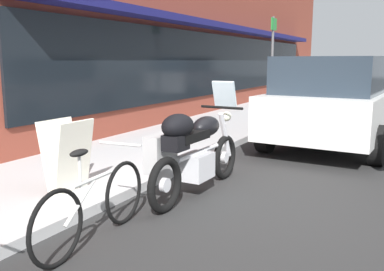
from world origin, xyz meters
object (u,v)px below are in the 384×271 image
Objects in this scene: parked_minivan at (340,98)px; parked_car_down_block at (374,80)px; parked_bicycle at (94,205)px; touring_motorcycle at (191,149)px; sandwich_board_sign at (67,155)px; parking_sign_pole at (272,59)px.

parked_minivan is 8.54m from parked_car_down_block.
parked_car_down_block is at bearing -4.58° from parked_bicycle.
sandwich_board_sign is (-0.83, 1.24, -0.05)m from touring_motorcycle.
parked_minivan is 5.65m from sandwich_board_sign.
sandwich_board_sign is (0.79, 1.08, 0.19)m from parked_bicycle.
sandwich_board_sign is 0.31× the size of parking_sign_pole.
parked_minivan reaches higher than touring_motorcycle.
parked_minivan is 3.61m from parking_sign_pole.
parking_sign_pole is 6.27m from parked_car_down_block.
touring_motorcycle is 4.46m from parked_minivan.
touring_motorcycle is 0.46× the size of parked_car_down_block.
parking_sign_pole is at bearing 9.53° from touring_motorcycle.
touring_motorcycle is at bearing -56.15° from sandwich_board_sign.
parked_minivan is (5.93, -1.22, 0.56)m from parked_bicycle.
touring_motorcycle is 1.31× the size of parked_bicycle.
parked_car_down_block is (13.68, -2.24, 0.40)m from sandwich_board_sign.
touring_motorcycle is at bearing 175.54° from parked_car_down_block.
parked_bicycle is 1.35m from sandwich_board_sign.
sandwich_board_sign is at bearing 123.85° from touring_motorcycle.
touring_motorcycle reaches higher than parked_bicycle.
sandwich_board_sign is 0.18× the size of parked_car_down_block.
touring_motorcycle is 7.21m from parking_sign_pole.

